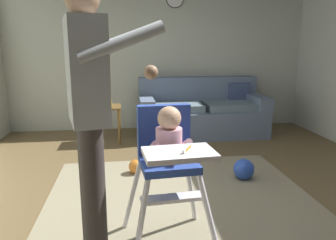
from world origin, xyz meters
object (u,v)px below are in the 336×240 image
Objects in this scene: high_chair at (168,150)px; toy_ball_second at (244,169)px; toy_ball at (136,167)px; side_table at (107,116)px; couch at (202,113)px; adult_standing at (90,114)px; sippy_cup at (109,103)px.

high_chair is 1.50m from toy_ball_second.
toy_ball is 1.33m from side_table.
toy_ball_second is 0.41× the size of side_table.
couch is 8.87× the size of toy_ball_second.
couch is 3.01m from high_chair.
adult_standing is 3.25× the size of side_table.
sippy_cup is (-1.39, -0.27, 0.24)m from couch.
toy_ball is (0.30, 1.44, -0.88)m from adult_standing.
high_chair reaches higher than toy_ball.
side_table reaches higher than toy_ball_second.
high_chair is at bearing -79.31° from sippy_cup.
high_chair is 1.47m from toy_ball.
high_chair is (-0.90, -2.85, 0.35)m from couch.
sippy_cup reaches higher than side_table.
sippy_cup is (0.04, 0.00, 0.19)m from side_table.
high_chair is at bearing -0.11° from adult_standing.
adult_standing is 1.99m from toy_ball_second.
high_chair is 2.64m from side_table.
high_chair is 1.89× the size of side_table.
couch is at bearing 157.85° from high_chair.
adult_standing reaches higher than side_table.
toy_ball is (-1.08, -1.52, -0.25)m from couch.
side_table is (-0.35, 1.24, 0.30)m from toy_ball.
toy_ball_second is at bearing -15.43° from toy_ball.
couch is 12.36× the size of toy_ball.
couch is 1.12× the size of adult_standing.
adult_standing is at bearing -140.98° from toy_ball_second.
toy_ball is 1.54× the size of sippy_cup.
toy_ball_second is 2.14m from side_table.
toy_ball_second is 2.14m from sippy_cup.
toy_ball is at bearing 65.43° from adult_standing.
toy_ball_second is 2.14× the size of sippy_cup.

